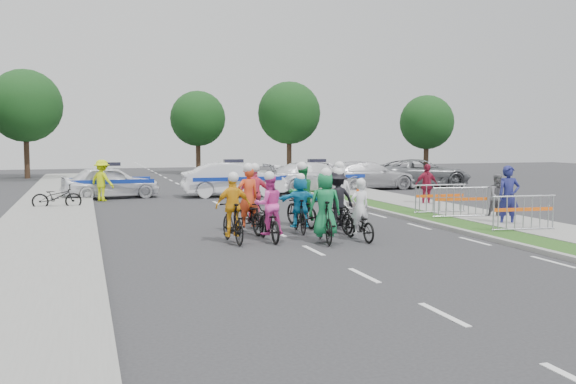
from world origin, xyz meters
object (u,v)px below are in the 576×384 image
object	(u,v)px
rider_3	(233,216)
civilian_suv	(421,173)
rider_1	(325,214)
cone_1	(359,189)
marshal_hiviz	(102,180)
rider_6	(248,210)
barrier_1	(461,204)
rider_2	(269,215)
rider_5	(300,208)
barrier_2	(440,200)
civilian_sedan	(368,175)
tree_1	(289,113)
rider_9	(254,203)
rider_0	(359,220)
police_car_2	(317,177)
tree_3	(25,106)
cone_0	(337,198)
tree_2	(427,122)
spectator_0	(509,196)
barrier_0	(523,215)
tree_4	(198,119)
rider_8	(301,203)
parked_bike	(57,197)
spectator_2	(427,185)
rider_7	(338,202)
rider_4	(337,207)
spectator_1	(498,197)
police_car_0	(111,182)

from	to	relation	value
rider_3	civilian_suv	distance (m)	21.23
rider_1	cone_1	world-z (taller)	rider_1
rider_1	marshal_hiviz	bearing A→B (deg)	-59.16
rider_6	barrier_1	bearing A→B (deg)	173.42
rider_2	rider_5	distance (m)	1.69
rider_6	civilian_suv	xyz separation A→B (m)	(13.55, 14.06, 0.10)
rider_2	barrier_2	world-z (taller)	rider_2
civilian_sedan	rider_5	bearing A→B (deg)	149.43
rider_5	tree_1	xyz separation A→B (m)	(8.37, 27.11, 3.79)
rider_6	rider_9	distance (m)	1.21
barrier_1	rider_0	bearing A→B (deg)	-150.39
police_car_2	tree_3	bearing A→B (deg)	40.41
cone_0	tree_2	distance (m)	21.92
spectator_0	tree_3	size ratio (longest dim) A/B	0.26
tree_1	barrier_0	bearing A→B (deg)	-94.49
barrier_2	tree_4	xyz separation A→B (m)	(-3.70, 28.72, 3.63)
rider_1	rider_0	bearing A→B (deg)	-166.93
rider_3	rider_8	distance (m)	3.66
spectator_0	tree_4	xyz separation A→B (m)	(-4.22, 31.88, 3.23)
barrier_0	parked_bike	world-z (taller)	barrier_0
rider_0	tree_4	xyz separation A→B (m)	(1.29, 32.90, 3.62)
rider_9	cone_0	size ratio (longest dim) A/B	2.86
rider_6	civilian_sedan	bearing A→B (deg)	-138.06
spectator_2	barrier_0	size ratio (longest dim) A/B	0.86
rider_5	rider_7	bearing A→B (deg)	-147.66
rider_4	civilian_sedan	bearing A→B (deg)	-124.82
civilian_suv	spectator_1	world-z (taller)	spectator_1
spectator_2	civilian_sedan	bearing A→B (deg)	81.53
civilian_suv	parked_bike	xyz separation A→B (m)	(-19.09, -5.75, -0.29)
civilian_suv	tree_2	distance (m)	10.57
rider_3	tree_1	xyz separation A→B (m)	(10.63, 28.28, 3.81)
rider_2	police_car_0	world-z (taller)	rider_2
rider_3	barrier_2	world-z (taller)	rider_3
spectator_1	parked_bike	size ratio (longest dim) A/B	0.85
police_car_0	cone_1	size ratio (longest dim) A/B	6.22
spectator_1	spectator_0	bearing A→B (deg)	-108.41
spectator_1	cone_1	size ratio (longest dim) A/B	2.23
police_car_2	spectator_1	size ratio (longest dim) A/B	3.37
rider_5	rider_7	size ratio (longest dim) A/B	0.85
rider_1	tree_1	world-z (taller)	tree_1
rider_3	tree_1	size ratio (longest dim) A/B	0.28
police_car_0	civilian_suv	distance (m)	16.99
police_car_0	spectator_0	xyz separation A→B (m)	(11.41, -13.53, 0.21)
rider_0	barrier_0	xyz separation A→B (m)	(4.99, -0.38, -0.00)
barrier_0	tree_2	bearing A→B (deg)	65.91
civilian_suv	tree_1	world-z (taller)	tree_1
rider_5	spectator_2	xyz separation A→B (m)	(7.20, 5.30, 0.11)
tree_2	rider_1	bearing A→B (deg)	-124.73
rider_3	cone_1	distance (m)	14.39
rider_7	police_car_2	size ratio (longest dim) A/B	0.39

